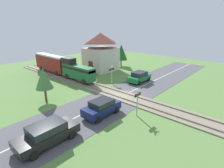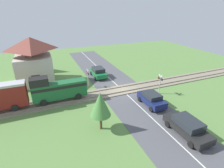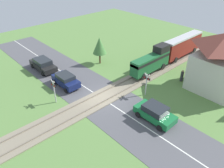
% 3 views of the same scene
% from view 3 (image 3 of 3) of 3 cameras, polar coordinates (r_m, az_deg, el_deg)
% --- Properties ---
extents(ground_plane, '(60.00, 60.00, 0.00)m').
position_cam_3_polar(ground_plane, '(24.05, -2.68, -3.74)').
color(ground_plane, '#5B8442').
extents(road_surface, '(48.00, 6.40, 0.02)m').
position_cam_3_polar(road_surface, '(24.04, -2.68, -3.72)').
color(road_surface, '#515156').
rests_on(road_surface, ground_plane).
extents(track_bed, '(2.80, 48.00, 0.24)m').
position_cam_3_polar(track_bed, '(24.01, -2.68, -3.61)').
color(track_bed, gray).
rests_on(track_bed, ground_plane).
extents(train, '(1.58, 14.61, 3.18)m').
position_cam_3_polar(train, '(31.64, 15.03, 8.24)').
color(train, '#1E6033').
rests_on(train, track_bed).
extents(car_near_crossing, '(3.84, 1.86, 1.52)m').
position_cam_3_polar(car_near_crossing, '(26.31, -12.00, 1.03)').
color(car_near_crossing, '#141E4C').
rests_on(car_near_crossing, ground_plane).
extents(car_far_side, '(3.95, 1.97, 1.57)m').
position_cam_3_polar(car_far_side, '(21.15, 11.15, -7.36)').
color(car_far_side, '#197038').
rests_on(car_far_side, ground_plane).
extents(car_behind_queue, '(4.52, 2.00, 1.56)m').
position_cam_3_polar(car_behind_queue, '(30.75, -17.59, 4.93)').
color(car_behind_queue, black).
rests_on(car_behind_queue, ground_plane).
extents(crossing_signal_west_approach, '(0.90, 0.18, 2.72)m').
position_cam_3_polar(crossing_signal_west_approach, '(23.23, -14.93, -1.09)').
color(crossing_signal_west_approach, '#B7B7B7').
rests_on(crossing_signal_west_approach, ground_plane).
extents(crossing_signal_east_approach, '(0.90, 0.18, 2.72)m').
position_cam_3_polar(crossing_signal_east_approach, '(23.93, 8.99, 0.73)').
color(crossing_signal_east_approach, '#B7B7B7').
rests_on(crossing_signal_east_approach, ground_plane).
extents(station_building, '(5.57, 5.28, 6.80)m').
position_cam_3_polar(station_building, '(26.69, 26.43, 4.89)').
color(station_building, beige).
rests_on(station_building, ground_plane).
extents(pedestrian_by_station, '(0.38, 0.38, 1.52)m').
position_cam_3_polar(pedestrian_by_station, '(28.11, 17.79, 1.99)').
color(pedestrian_by_station, '#333338').
rests_on(pedestrian_by_station, ground_plane).
extents(tree_roadside_hedge, '(1.89, 1.89, 3.81)m').
position_cam_3_polar(tree_roadside_hedge, '(30.43, -3.29, 9.96)').
color(tree_roadside_hedge, brown).
rests_on(tree_roadside_hedge, ground_plane).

